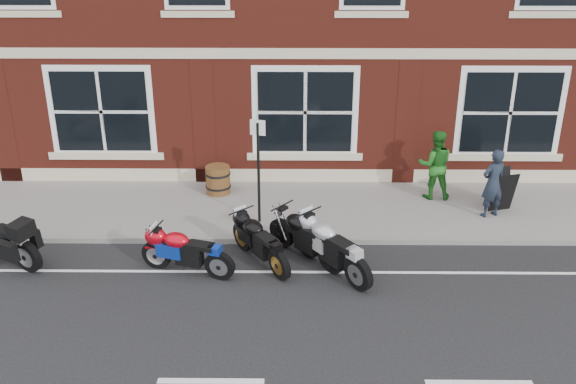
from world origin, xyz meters
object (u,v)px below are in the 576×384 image
Objects in this scene: moto_sport_red at (186,250)px; moto_sport_silver at (332,245)px; barrel_planter at (218,180)px; pedestrian_right at (435,165)px; moto_sport_black at (261,239)px; pedestrian_left at (493,183)px; a_board_sign at (501,190)px; parking_sign at (258,164)px; moto_naked_black at (305,234)px.

moto_sport_red is 1.01× the size of moto_sport_silver.
barrel_planter is at bearing 90.05° from moto_sport_silver.
pedestrian_right is (2.61, 3.32, 0.39)m from moto_sport_silver.
pedestrian_left reaches higher than moto_sport_black.
a_board_sign reaches higher than barrel_planter.
barrel_planter is (0.22, 3.63, -0.04)m from moto_sport_red.
moto_sport_black is 1.80× the size of a_board_sign.
pedestrian_right is at bearing 33.52° from parking_sign.
pedestrian_left is at bearing 18.89° from parking_sign.
pedestrian_right reaches higher than moto_sport_silver.
barrel_planter is (-5.20, 0.22, -0.50)m from pedestrian_right.
moto_naked_black is at bearing 0.85° from pedestrian_left.
pedestrian_right reaches higher than moto_naked_black.
moto_sport_silver is 4.24m from pedestrian_right.
parking_sign is (1.31, 2.03, 0.98)m from moto_sport_red.
moto_sport_silver reaches higher than moto_naked_black.
pedestrian_left reaches higher than moto_sport_silver.
moto_sport_red is 2.38m from moto_naked_black.
pedestrian_left reaches higher than a_board_sign.
pedestrian_right is at bearing -65.57° from pedestrian_left.
moto_sport_black is 0.91m from moto_naked_black.
barrel_planter is at bearing 14.56° from moto_sport_red.
moto_sport_red is 1.12× the size of pedestrian_right.
moto_sport_silver is 0.79× the size of parking_sign.
moto_sport_red is 1.47m from moto_sport_black.
moto_sport_black is 5.02m from pedestrian_right.
pedestrian_left is at bearing 140.07° from pedestrian_right.
pedestrian_right is 2.45× the size of barrel_planter.
moto_sport_silver is 4.39m from barrel_planter.
pedestrian_right is 1.77× the size of a_board_sign.
pedestrian_left is (3.69, 2.29, 0.34)m from moto_sport_silver.
moto_sport_red is at bearing -93.41° from barrel_planter.
moto_sport_red is 6.42m from pedestrian_right.
parking_sign is (-4.11, -1.38, 0.52)m from pedestrian_right.
moto_naked_black is 0.96× the size of pedestrian_right.
moto_sport_silver is at bearing 9.69° from pedestrian_left.
parking_sign is at bearing 59.60° from moto_sport_black.
a_board_sign is (4.54, 2.15, 0.06)m from moto_naked_black.
barrel_planter is (-2.59, 3.54, -0.11)m from moto_sport_silver.
a_board_sign is at bearing 158.91° from pedestrian_right.
pedestrian_left is at bearing -13.03° from moto_sport_black.
moto_sport_black is 5.91m from a_board_sign.
moto_sport_black is 1.06× the size of moto_naked_black.
pedestrian_left reaches higher than barrel_planter.
moto_sport_red is 1.98× the size of a_board_sign.
moto_naked_black is 5.02m from a_board_sign.
parking_sign reaches higher than moto_naked_black.
moto_naked_black is (0.89, 0.19, 0.02)m from moto_sport_black.
moto_sport_silver reaches higher than moto_sport_black.
pedestrian_right reaches higher than barrel_planter.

